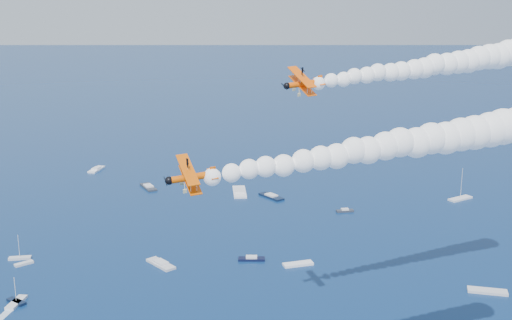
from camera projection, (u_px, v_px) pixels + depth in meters
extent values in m
cube|color=silver|center=(16.00, 302.00, 165.11)|extent=(4.83, 7.89, 0.70)
cube|color=silver|center=(20.00, 258.00, 192.87)|extent=(6.47, 2.34, 0.70)
cube|color=#2D313C|center=(345.00, 211.00, 234.72)|extent=(6.36, 2.24, 0.70)
cube|color=white|center=(298.00, 264.00, 188.55)|extent=(8.99, 3.52, 0.70)
cube|color=white|center=(96.00, 169.00, 290.16)|extent=(7.62, 11.50, 0.70)
cube|color=silver|center=(487.00, 291.00, 171.38)|extent=(10.54, 7.23, 0.70)
cube|color=silver|center=(24.00, 264.00, 188.90)|extent=(5.48, 4.05, 0.70)
cube|color=white|center=(240.00, 192.00, 257.19)|extent=(6.90, 15.95, 0.70)
cube|color=black|center=(252.00, 259.00, 192.16)|extent=(8.19, 4.12, 0.70)
cube|color=white|center=(460.00, 199.00, 248.85)|extent=(10.84, 6.79, 0.70)
cube|color=black|center=(16.00, 302.00, 165.55)|extent=(5.35, 5.55, 0.70)
cube|color=#2C303A|center=(148.00, 187.00, 263.62)|extent=(6.65, 12.14, 0.70)
cube|color=#0E1A32|center=(271.00, 197.00, 251.33)|extent=(8.34, 11.88, 0.70)
cube|color=silver|center=(161.00, 264.00, 188.58)|extent=(8.26, 10.96, 0.70)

